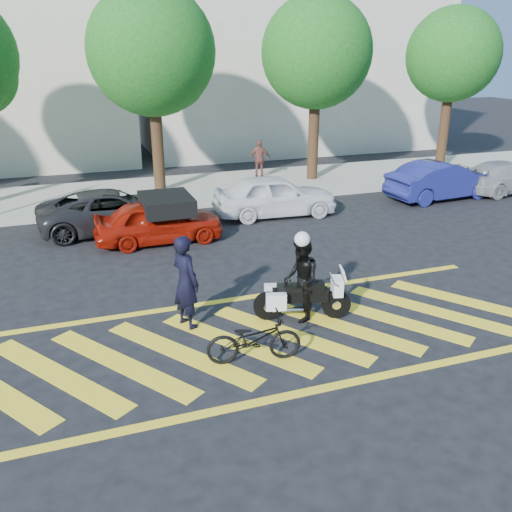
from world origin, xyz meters
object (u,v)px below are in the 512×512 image
object	(u,v)px
bicycle	(254,339)
red_convertible	(159,221)
police_motorcycle	(301,297)
parked_mid_right	(275,195)
parked_mid_left	(114,210)
officer_bike	(186,282)
parked_right	(442,180)
officer_moto	(301,280)
parked_far_right	(507,177)

from	to	relation	value
bicycle	red_convertible	world-z (taller)	red_convertible
police_motorcycle	parked_mid_right	size ratio (longest dim) A/B	0.48
parked_mid_left	bicycle	bearing A→B (deg)	-172.56
police_motorcycle	parked_mid_left	bearing A→B (deg)	128.46
red_convertible	parked_mid_left	bearing A→B (deg)	35.32
police_motorcycle	red_convertible	xyz separation A→B (m)	(-1.97, 5.83, 0.14)
officer_bike	police_motorcycle	world-z (taller)	officer_bike
parked_mid_left	parked_right	xyz separation A→B (m)	(12.02, -0.18, 0.08)
bicycle	parked_mid_left	bearing A→B (deg)	19.56
bicycle	officer_moto	bearing A→B (deg)	-40.22
officer_moto	parked_far_right	size ratio (longest dim) A/B	0.42
officer_moto	parked_right	bearing A→B (deg)	144.74
officer_bike	police_motorcycle	distance (m)	2.42
police_motorcycle	parked_mid_left	xyz separation A→B (m)	(-3.10, 7.41, 0.14)
red_convertible	parked_right	size ratio (longest dim) A/B	0.86
police_motorcycle	parked_right	bearing A→B (deg)	54.75
officer_moto	parked_mid_left	bearing A→B (deg)	-141.66
officer_bike	red_convertible	distance (m)	5.37
officer_moto	parked_mid_right	bearing A→B (deg)	178.74
parked_mid_right	police_motorcycle	bearing A→B (deg)	167.35
police_motorcycle	red_convertible	bearing A→B (deg)	124.42
officer_moto	parked_far_right	xyz separation A→B (m)	(12.01, 7.24, -0.28)
officer_bike	police_motorcycle	xyz separation A→B (m)	(2.32, -0.48, -0.48)
officer_bike	bicycle	xyz separation A→B (m)	(0.84, -1.75, -0.52)
police_motorcycle	parked_mid_left	distance (m)	8.03
parked_mid_right	parked_far_right	bearing A→B (deg)	-85.72
red_convertible	parked_mid_right	bearing A→B (deg)	-71.67
officer_bike	parked_right	distance (m)	13.12
officer_bike	parked_mid_left	bearing A→B (deg)	-17.60
officer_moto	red_convertible	xyz separation A→B (m)	(-1.95, 5.83, -0.26)
officer_moto	parked_mid_right	xyz separation A→B (m)	(2.22, 7.24, -0.18)
parked_far_right	bicycle	bearing A→B (deg)	116.31
red_convertible	parked_right	xyz separation A→B (m)	(10.89, 1.40, 0.08)
police_motorcycle	parked_right	distance (m)	11.49
officer_moto	parked_right	size ratio (longest dim) A/B	0.41
officer_bike	parked_far_right	xyz separation A→B (m)	(14.31, 6.75, -0.36)
officer_moto	parked_far_right	bearing A→B (deg)	136.83
police_motorcycle	red_convertible	world-z (taller)	red_convertible
officer_bike	officer_moto	size ratio (longest dim) A/B	1.09
police_motorcycle	red_convertible	size ratio (longest dim) A/B	0.54
officer_bike	parked_right	xyz separation A→B (m)	(11.24, 6.75, -0.26)
officer_bike	parked_mid_left	distance (m)	6.98
officer_moto	red_convertible	distance (m)	6.16
bicycle	parked_mid_left	xyz separation A→B (m)	(-1.62, 8.67, 0.18)
bicycle	parked_far_right	distance (m)	15.92
officer_moto	red_convertible	size ratio (longest dim) A/B	0.48
red_convertible	parked_mid_left	size ratio (longest dim) A/B	0.81
officer_moto	parked_mid_right	distance (m)	7.57
officer_moto	parked_mid_left	size ratio (longest dim) A/B	0.39
officer_bike	parked_mid_right	size ratio (longest dim) A/B	0.47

